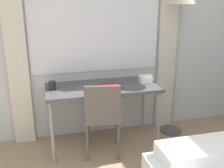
# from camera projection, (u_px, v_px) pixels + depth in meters

# --- Properties ---
(wall_back_with_window) EXTENTS (5.48, 0.13, 2.70)m
(wall_back_with_window) POSITION_uv_depth(u_px,v_px,m) (80.00, 31.00, 3.17)
(wall_back_with_window) COLOR silver
(wall_back_with_window) RESTS_ON ground_plane
(desk) EXTENTS (1.31, 0.60, 0.76)m
(desk) POSITION_uv_depth(u_px,v_px,m) (103.00, 91.00, 3.07)
(desk) COLOR #4C4C51
(desk) RESTS_ON ground_plane
(desk_chair) EXTENTS (0.47, 0.47, 0.88)m
(desk_chair) POSITION_uv_depth(u_px,v_px,m) (102.00, 114.00, 2.88)
(desk_chair) COLOR #59514C
(desk_chair) RESTS_ON ground_plane
(standing_lamp) EXTENTS (0.34, 0.34, 1.95)m
(standing_lamp) POSITION_uv_depth(u_px,v_px,m) (181.00, 5.00, 3.07)
(standing_lamp) COLOR #4C4C51
(standing_lamp) RESTS_ON ground_plane
(telephone) EXTENTS (0.16, 0.13, 0.10)m
(telephone) POSITION_uv_depth(u_px,v_px,m) (145.00, 79.00, 3.17)
(telephone) COLOR white
(telephone) RESTS_ON desk
(book) EXTENTS (0.28, 0.24, 0.02)m
(book) POSITION_uv_depth(u_px,v_px,m) (109.00, 87.00, 2.99)
(book) COLOR maroon
(book) RESTS_ON desk
(mug) EXTENTS (0.08, 0.08, 0.09)m
(mug) POSITION_uv_depth(u_px,v_px,m) (52.00, 85.00, 2.93)
(mug) COLOR #262628
(mug) RESTS_ON desk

